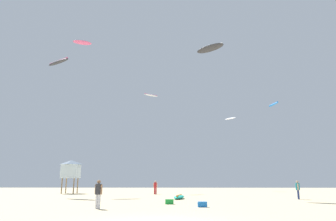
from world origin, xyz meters
The scene contains 13 objects.
person_foreground centered at (-3.75, 5.93, 0.94)m, with size 0.48×0.36×1.61m.
person_midground centered at (-1.72, 25.09, 0.93)m, with size 0.51×0.36×1.59m.
person_left centered at (11.31, 15.40, 0.92)m, with size 0.36×0.51×1.58m.
kite_grounded_near centered at (0.99, 15.70, 0.17)m, with size 1.29×3.10×0.37m.
lifeguard_tower centered at (-12.76, 27.28, 3.05)m, with size 2.30×2.30×4.15m.
cooler_box centered at (0.27, 9.58, 0.16)m, with size 0.56×0.36×0.32m, color green.
gear_bag centered at (2.32, 7.26, 0.16)m, with size 0.56×0.36×0.32m, color blue.
kite_aloft_0 centered at (14.82, 30.54, 12.26)m, with size 1.23×2.70×0.50m.
kite_aloft_1 centered at (-14.39, 24.37, 16.53)m, with size 3.92×3.20×0.82m.
kite_aloft_3 centered at (10.63, 41.74, 12.51)m, with size 2.17×2.22×0.49m.
kite_aloft_4 centered at (-12.57, 27.74, 20.88)m, with size 2.70×1.62×0.60m.
kite_aloft_5 centered at (-3.01, 32.19, 14.24)m, with size 2.32×1.92×0.37m.
kite_aloft_6 centered at (4.67, 19.90, 16.19)m, with size 3.35×3.00×0.69m.
Camera 1 is at (0.71, -12.00, 1.55)m, focal length 32.41 mm.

